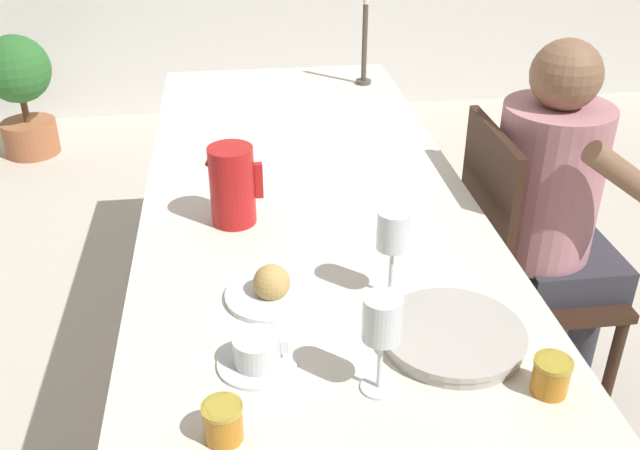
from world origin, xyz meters
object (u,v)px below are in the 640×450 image
object	(u,v)px
candlestick_tall	(364,48)
jam_jar_red	(551,375)
wine_glass_juice	(382,324)
red_pitcher	(232,185)
jam_jar_amber	(223,420)
wine_glass_water	(393,234)
bread_plate	(272,289)
teacup_near_person	(257,353)
chair_person_side	(517,267)
serving_tray	(453,335)
potted_plant	(20,87)
person_seated	(555,204)

from	to	relation	value
candlestick_tall	jam_jar_red	bearing A→B (deg)	-89.39
wine_glass_juice	candlestick_tall	bearing A→B (deg)	80.50
jam_jar_red	red_pitcher	bearing A→B (deg)	127.88
jam_jar_amber	jam_jar_red	distance (m)	0.58
jam_jar_amber	wine_glass_water	bearing A→B (deg)	45.70
wine_glass_juice	bread_plate	bearing A→B (deg)	119.14
jam_jar_red	wine_glass_water	bearing A→B (deg)	123.17
teacup_near_person	chair_person_side	bearing A→B (deg)	39.42
wine_glass_water	serving_tray	distance (m)	0.24
wine_glass_water	potted_plant	distance (m)	3.08
wine_glass_water	jam_jar_amber	distance (m)	0.53
chair_person_side	bread_plate	xyz separation A→B (m)	(-0.76, -0.44, 0.30)
person_seated	bread_plate	xyz separation A→B (m)	(-0.85, -0.46, 0.09)
wine_glass_water	potted_plant	bearing A→B (deg)	118.48
red_pitcher	jam_jar_red	bearing A→B (deg)	-52.12
jam_jar_amber	candlestick_tall	xyz separation A→B (m)	(0.56, 1.77, 0.10)
teacup_near_person	serving_tray	xyz separation A→B (m)	(0.38, 0.02, -0.01)
wine_glass_water	wine_glass_juice	xyz separation A→B (m)	(-0.08, -0.29, -0.00)
person_seated	wine_glass_juice	world-z (taller)	person_seated
candlestick_tall	wine_glass_water	bearing A→B (deg)	-98.10
teacup_near_person	wine_glass_juice	bearing A→B (deg)	-23.61
chair_person_side	person_seated	size ratio (longest dim) A/B	0.80
serving_tray	bread_plate	distance (m)	0.39
chair_person_side	jam_jar_red	world-z (taller)	chair_person_side
wine_glass_water	person_seated	bearing A→B (deg)	38.80
red_pitcher	jam_jar_amber	xyz separation A→B (m)	(-0.04, -0.73, -0.07)
wine_glass_juice	jam_jar_amber	bearing A→B (deg)	-163.40
bread_plate	potted_plant	size ratio (longest dim) A/B	0.30
jam_jar_red	potted_plant	distance (m)	3.46
chair_person_side	bread_plate	bearing A→B (deg)	-59.58
teacup_near_person	jam_jar_red	size ratio (longest dim) A/B	2.18
teacup_near_person	person_seated	bearing A→B (deg)	37.01
teacup_near_person	candlestick_tall	xyz separation A→B (m)	(0.49, 1.59, 0.11)
chair_person_side	jam_jar_red	bearing A→B (deg)	-19.72
wine_glass_juice	teacup_near_person	distance (m)	0.26
person_seated	red_pitcher	bearing A→B (deg)	-82.96
person_seated	red_pitcher	distance (m)	0.94
person_seated	wine_glass_water	distance (m)	0.79
teacup_near_person	candlestick_tall	bearing A→B (deg)	72.72
red_pitcher	bread_plate	size ratio (longest dim) A/B	1.01
red_pitcher	potted_plant	distance (m)	2.61
wine_glass_juice	candlestick_tall	size ratio (longest dim) A/B	0.56
serving_tray	jam_jar_amber	size ratio (longest dim) A/B	4.08
chair_person_side	wine_glass_juice	distance (m)	1.04
jam_jar_red	candlestick_tall	distance (m)	1.73
wine_glass_water	candlestick_tall	size ratio (longest dim) A/B	0.57
chair_person_side	wine_glass_juice	world-z (taller)	wine_glass_juice
teacup_near_person	serving_tray	world-z (taller)	teacup_near_person
jam_jar_red	potted_plant	xyz separation A→B (m)	(-1.67, 3.00, -0.41)
chair_person_side	potted_plant	size ratio (longest dim) A/B	1.39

